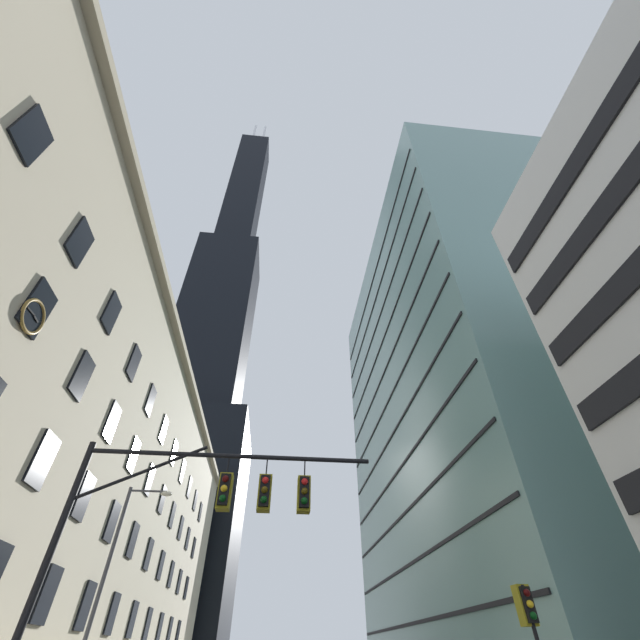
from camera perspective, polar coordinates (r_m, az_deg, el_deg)
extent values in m
cube|color=#BCAF93|center=(41.33, -31.10, -20.85)|extent=(12.34, 65.76, 24.55)
cube|color=tan|center=(43.79, -18.25, -8.38)|extent=(0.70, 65.76, 0.60)
cube|color=black|center=(24.87, -34.82, -29.84)|extent=(0.14, 1.40, 2.20)
cube|color=black|center=(29.50, -30.88, -31.98)|extent=(0.14, 1.40, 2.20)
cube|color=black|center=(34.23, -27.90, -33.46)|extent=(0.14, 1.40, 2.20)
cube|color=black|center=(39.03, -25.58, -34.53)|extent=(0.14, 1.40, 2.20)
cube|color=black|center=(43.88, -23.73, -35.33)|extent=(0.14, 1.40, 2.20)
cube|color=black|center=(48.75, -22.22, -35.95)|extent=(0.14, 1.40, 2.20)
cube|color=black|center=(53.65, -20.97, -36.44)|extent=(0.14, 1.40, 2.20)
cube|color=black|center=(58.57, -19.92, -36.84)|extent=(0.14, 1.40, 2.20)
cube|color=black|center=(21.29, -35.26, -16.22)|extent=(0.14, 1.40, 2.20)
cube|color=black|center=(25.59, -31.06, -21.06)|extent=(0.14, 1.40, 2.20)
cube|color=black|center=(30.11, -27.93, -24.42)|extent=(0.14, 1.40, 2.20)
cube|color=black|center=(34.76, -25.52, -26.84)|extent=(0.14, 1.40, 2.20)
cube|color=black|center=(39.49, -23.62, -28.66)|extent=(0.14, 1.40, 2.20)
cube|color=black|center=(44.29, -22.08, -30.07)|extent=(0.14, 1.40, 2.20)
cube|color=black|center=(49.12, -20.80, -31.19)|extent=(0.14, 1.40, 2.20)
cube|color=black|center=(53.99, -19.74, -32.10)|extent=(0.14, 1.40, 2.20)
cube|color=black|center=(58.87, -18.83, -32.85)|extent=(0.14, 1.40, 2.20)
cube|color=black|center=(19.31, -35.75, 1.43)|extent=(0.14, 1.40, 2.20)
cube|color=black|center=(22.90, -31.26, -6.94)|extent=(0.14, 1.40, 2.20)
cube|color=black|center=(26.95, -27.97, -12.90)|extent=(0.14, 1.40, 2.20)
cube|color=black|center=(31.27, -25.47, -17.24)|extent=(0.14, 1.40, 2.20)
cube|color=black|center=(35.77, -23.50, -20.48)|extent=(0.14, 1.40, 2.20)
cube|color=black|center=(40.39, -21.92, -22.97)|extent=(0.14, 1.40, 2.20)
cube|color=black|center=(45.08, -20.63, -24.94)|extent=(0.14, 1.40, 2.20)
cube|color=black|center=(49.84, -19.55, -26.53)|extent=(0.14, 1.40, 2.20)
cube|color=black|center=(54.64, -18.64, -27.83)|extent=(0.14, 1.40, 2.20)
cube|color=black|center=(59.48, -17.86, -28.92)|extent=(0.14, 1.40, 2.20)
cube|color=black|center=(19.44, -36.29, 20.82)|extent=(0.14, 1.40, 2.20)
cube|color=black|center=(21.90, -31.49, 9.62)|extent=(0.14, 1.40, 2.20)
cube|color=black|center=(25.13, -28.01, 0.94)|extent=(0.14, 1.40, 2.20)
cube|color=black|center=(28.86, -25.40, -5.64)|extent=(0.14, 1.40, 2.20)
cube|color=black|center=(32.93, -23.38, -10.65)|extent=(0.14, 1.40, 2.20)
cube|color=black|center=(37.23, -21.76, -14.52)|extent=(0.14, 1.40, 2.20)
cube|color=black|center=(41.69, -20.45, -17.57)|extent=(0.14, 1.40, 2.20)
cube|color=black|center=(46.25, -19.36, -20.02)|extent=(0.14, 1.40, 2.20)
cube|color=black|center=(50.90, -18.44, -22.02)|extent=(0.14, 1.40, 2.20)
cube|color=black|center=(55.61, -17.65, -23.68)|extent=(0.14, 1.40, 2.20)
cube|color=black|center=(60.37, -16.98, -25.07)|extent=(0.14, 1.40, 2.20)
torus|color=olive|center=(18.98, -36.17, 0.41)|extent=(0.13, 1.45, 1.45)
cylinder|color=silver|center=(19.01, -36.27, 0.42)|extent=(0.05, 1.26, 1.26)
cube|color=black|center=(19.09, -35.90, 0.12)|extent=(0.03, 0.38, 0.11)
cube|color=black|center=(18.81, -36.35, 0.99)|extent=(0.03, 0.56, 0.12)
cube|color=black|center=(88.29, -20.96, -26.52)|extent=(25.18, 25.18, 40.30)
cube|color=black|center=(109.80, -14.92, -1.04)|extent=(17.62, 17.62, 58.61)
cube|color=black|center=(159.20, -10.73, 17.52)|extent=(11.33, 11.33, 73.26)
cylinder|color=silver|center=(201.05, -9.62, 24.72)|extent=(1.20, 1.20, 21.85)
cylinder|color=silver|center=(200.61, -8.20, 24.69)|extent=(1.20, 1.20, 21.85)
cube|color=black|center=(19.32, 35.83, 12.72)|extent=(0.16, 11.06, 1.10)
cube|color=black|center=(21.48, 32.62, 17.69)|extent=(0.16, 11.06, 1.10)
cube|color=gray|center=(50.21, 20.22, -10.81)|extent=(18.62, 41.08, 49.81)
cube|color=black|center=(41.02, 13.66, -36.87)|extent=(0.12, 40.08, 0.24)
cube|color=black|center=(41.42, 12.66, -31.40)|extent=(0.12, 40.08, 0.24)
cube|color=black|center=(42.21, 11.79, -26.07)|extent=(0.12, 40.08, 0.24)
cube|color=black|center=(43.35, 11.04, -20.98)|extent=(0.12, 40.08, 0.24)
cube|color=black|center=(44.82, 10.37, -16.19)|extent=(0.12, 40.08, 0.24)
cube|color=black|center=(46.59, 9.78, -11.72)|extent=(0.12, 40.08, 0.24)
cube|color=black|center=(48.62, 9.25, -7.61)|extent=(0.12, 40.08, 0.24)
cube|color=black|center=(50.89, 8.78, -3.84)|extent=(0.12, 40.08, 0.24)
cube|color=black|center=(53.36, 8.35, -0.41)|extent=(0.12, 40.08, 0.24)
cube|color=black|center=(56.01, 7.96, 2.71)|extent=(0.12, 40.08, 0.24)
cube|color=black|center=(58.81, 7.61, 5.54)|extent=(0.12, 40.08, 0.24)
cylinder|color=black|center=(14.00, -35.14, -27.43)|extent=(0.20, 0.20, 6.81)
cylinder|color=black|center=(13.59, -12.48, -18.71)|extent=(8.79, 0.14, 0.14)
cylinder|color=black|center=(13.93, -24.30, -19.44)|extent=(3.60, 0.10, 1.81)
cylinder|color=black|center=(13.50, -13.16, -19.83)|extent=(0.04, 0.04, 0.60)
cube|color=black|center=(13.26, -13.69, -22.84)|extent=(0.30, 0.30, 0.90)
cube|color=olive|center=(13.42, -13.63, -23.06)|extent=(0.40, 0.40, 1.04)
sphere|color=#450808|center=(13.19, -13.54, -21.48)|extent=(0.20, 0.20, 0.20)
sphere|color=yellow|center=(13.11, -13.75, -22.63)|extent=(0.20, 0.20, 0.20)
sphere|color=#083D10|center=(13.03, -13.96, -23.79)|extent=(0.20, 0.20, 0.20)
cylinder|color=black|center=(13.41, -7.72, -20.34)|extent=(0.04, 0.04, 0.60)
cube|color=black|center=(13.17, -8.04, -23.40)|extent=(0.30, 0.30, 0.90)
cube|color=olive|center=(13.33, -8.04, -23.61)|extent=(0.40, 0.40, 1.04)
sphere|color=red|center=(13.10, -7.92, -22.03)|extent=(0.20, 0.20, 0.20)
sphere|color=#4B3A08|center=(13.02, -8.04, -23.19)|extent=(0.20, 0.20, 0.20)
sphere|color=#083D10|center=(12.94, -8.16, -24.37)|extent=(0.20, 0.20, 0.20)
cylinder|color=black|center=(13.43, -2.23, -20.69)|extent=(0.04, 0.04, 0.60)
cube|color=black|center=(13.19, -2.32, -23.75)|extent=(0.30, 0.30, 0.90)
cube|color=olive|center=(13.35, -2.38, -23.96)|extent=(0.40, 0.40, 1.04)
sphere|color=red|center=(13.12, -2.23, -22.38)|extent=(0.20, 0.20, 0.20)
sphere|color=#4B3A08|center=(13.04, -2.26, -23.54)|extent=(0.20, 0.20, 0.20)
sphere|color=#083D10|center=(12.96, -2.30, -24.73)|extent=(0.20, 0.20, 0.20)
cube|color=black|center=(16.01, 27.85, -32.67)|extent=(0.30, 0.30, 0.90)
cube|color=olive|center=(16.15, 27.53, -32.80)|extent=(0.40, 0.40, 1.04)
sphere|color=#450808|center=(15.89, 27.78, -31.59)|extent=(0.20, 0.20, 0.20)
sphere|color=yellow|center=(15.87, 28.15, -32.55)|extent=(0.20, 0.20, 0.20)
sphere|color=#083D10|center=(15.85, 28.52, -33.50)|extent=(0.20, 0.20, 0.20)
cylinder|color=#47474C|center=(22.72, -29.08, -30.51)|extent=(0.18, 0.18, 8.18)
cylinder|color=#47474C|center=(23.21, -23.58, -21.78)|extent=(1.80, 0.10, 0.10)
ellipsoid|color=#EFE5C6|center=(22.95, -21.36, -22.41)|extent=(0.56, 0.32, 0.24)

